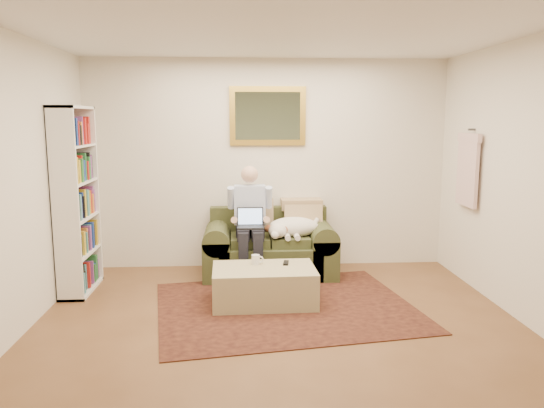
{
  "coord_description": "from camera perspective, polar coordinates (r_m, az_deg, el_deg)",
  "views": [
    {
      "loc": [
        -0.34,
        -4.13,
        1.87
      ],
      "look_at": [
        0.0,
        1.54,
        0.95
      ],
      "focal_mm": 35.0,
      "sensor_mm": 36.0,
      "label": 1
    }
  ],
  "objects": [
    {
      "name": "room_shell",
      "position": [
        4.54,
        0.87,
        1.97
      ],
      "size": [
        4.51,
        5.0,
        2.61
      ],
      "color": "brown",
      "rests_on": "ground"
    },
    {
      "name": "tv_remote",
      "position": [
        5.54,
        1.51,
        -6.34
      ],
      "size": [
        0.07,
        0.16,
        0.02
      ],
      "primitive_type": "cube",
      "rotation": [
        0.0,
        0.0,
        -0.15
      ],
      "color": "black",
      "rests_on": "ottoman"
    },
    {
      "name": "sleeping_dog",
      "position": [
        6.28,
        2.35,
        -2.48
      ],
      "size": [
        0.65,
        0.41,
        0.24
      ],
      "primitive_type": null,
      "color": "white",
      "rests_on": "sofa"
    },
    {
      "name": "wall_mirror",
      "position": [
        6.61,
        -0.47,
        9.45
      ],
      "size": [
        0.94,
        0.04,
        0.72
      ],
      "color": "gold",
      "rests_on": "room_shell"
    },
    {
      "name": "sofa",
      "position": [
        6.41,
        -0.26,
        -5.25
      ],
      "size": [
        1.57,
        0.8,
        0.94
      ],
      "color": "#444826",
      "rests_on": "room_shell"
    },
    {
      "name": "coffee_mug",
      "position": [
        5.51,
        -1.77,
        -6.0
      ],
      "size": [
        0.08,
        0.08,
        0.1
      ],
      "primitive_type": "cylinder",
      "color": "white",
      "rests_on": "ottoman"
    },
    {
      "name": "rug",
      "position": [
        5.42,
        1.47,
        -10.95
      ],
      "size": [
        2.78,
        2.37,
        0.01
      ],
      "primitive_type": "cube",
      "rotation": [
        0.0,
        0.0,
        0.16
      ],
      "color": "black",
      "rests_on": "room_shell"
    },
    {
      "name": "seated_man",
      "position": [
        6.18,
        -2.36,
        -2.12
      ],
      "size": [
        0.52,
        0.74,
        1.32
      ],
      "primitive_type": null,
      "color": "#8C9DD8",
      "rests_on": "sofa"
    },
    {
      "name": "ottoman",
      "position": [
        5.45,
        -0.86,
        -8.77
      ],
      "size": [
        1.05,
        0.69,
        0.38
      ],
      "primitive_type": "cube",
      "rotation": [
        0.0,
        0.0,
        0.03
      ],
      "color": "tan",
      "rests_on": "room_shell"
    },
    {
      "name": "hanging_shirt",
      "position": [
        6.29,
        20.32,
        3.88
      ],
      "size": [
        0.06,
        0.52,
        0.9
      ],
      "primitive_type": null,
      "color": "beige",
      "rests_on": "room_shell"
    },
    {
      "name": "laptop",
      "position": [
        6.11,
        -2.36,
        -1.93
      ],
      "size": [
        0.3,
        0.24,
        0.22
      ],
      "color": "black",
      "rests_on": "seated_man"
    },
    {
      "name": "bookshelf",
      "position": [
        6.06,
        -20.31,
        0.36
      ],
      "size": [
        0.28,
        0.8,
        2.0
      ],
      "primitive_type": null,
      "color": "white",
      "rests_on": "room_shell"
    }
  ]
}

